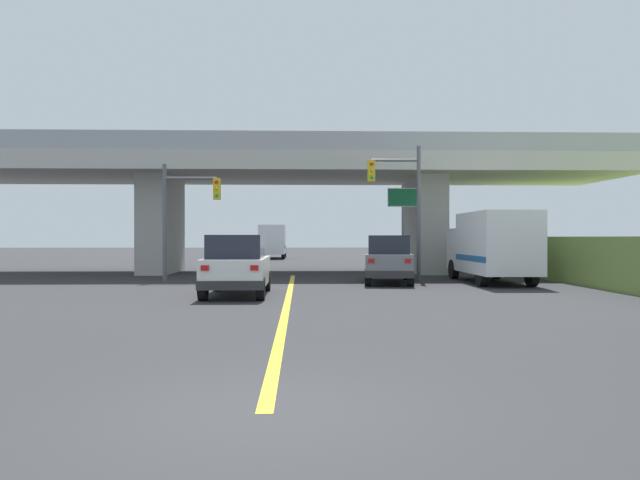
% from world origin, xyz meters
% --- Properties ---
extents(ground, '(160.00, 160.00, 0.00)m').
position_xyz_m(ground, '(0.00, 26.71, 0.00)').
color(ground, '#2B2B2D').
extents(overpass_bridge, '(35.87, 8.75, 7.04)m').
position_xyz_m(overpass_bridge, '(0.00, 26.71, 5.04)').
color(overpass_bridge, '#B7B5AD').
rests_on(overpass_bridge, ground).
extents(lane_divider_stripe, '(0.20, 24.04, 0.01)m').
position_xyz_m(lane_divider_stripe, '(0.00, 12.02, 0.00)').
color(lane_divider_stripe, yellow).
rests_on(lane_divider_stripe, ground).
extents(suv_lead, '(2.02, 4.47, 2.02)m').
position_xyz_m(suv_lead, '(-1.72, 13.58, 1.01)').
color(suv_lead, silver).
rests_on(suv_lead, ground).
extents(suv_crossing, '(2.48, 5.01, 2.02)m').
position_xyz_m(suv_crossing, '(4.11, 18.92, 1.01)').
color(suv_crossing, slate).
rests_on(suv_crossing, ground).
extents(box_truck, '(2.33, 6.51, 2.98)m').
position_xyz_m(box_truck, '(8.51, 18.85, 1.57)').
color(box_truck, silver).
rests_on(box_truck, ground).
extents(traffic_signal_nearside, '(2.40, 0.36, 6.05)m').
position_xyz_m(traffic_signal_nearside, '(4.99, 20.54, 3.81)').
color(traffic_signal_nearside, '#56595E').
rests_on(traffic_signal_nearside, ground).
extents(traffic_signal_farside, '(2.59, 0.36, 5.23)m').
position_xyz_m(traffic_signal_farside, '(-4.85, 20.72, 3.31)').
color(traffic_signal_farside, '#56595E').
rests_on(traffic_signal_farside, ground).
extents(highway_sign, '(1.61, 0.17, 4.62)m').
position_xyz_m(highway_sign, '(5.63, 24.21, 3.39)').
color(highway_sign, slate).
rests_on(highway_sign, ground).
extents(semi_truck_distant, '(2.33, 6.70, 3.03)m').
position_xyz_m(semi_truck_distant, '(-2.18, 49.07, 1.59)').
color(semi_truck_distant, silver).
rests_on(semi_truck_distant, ground).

